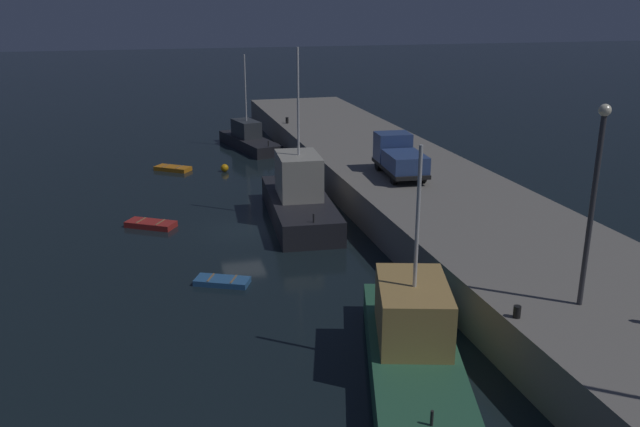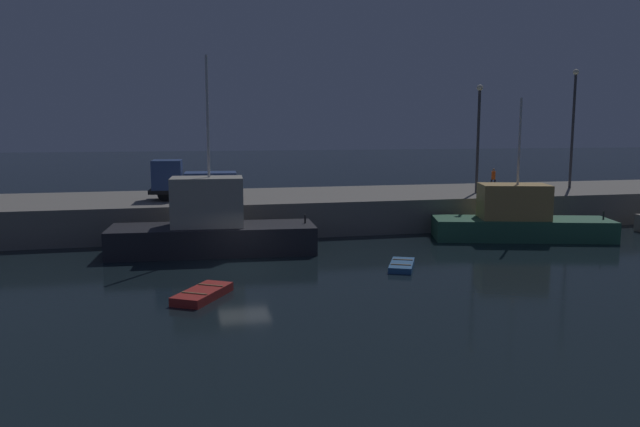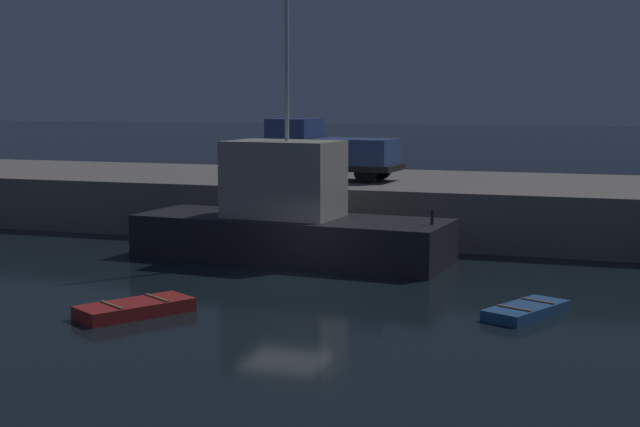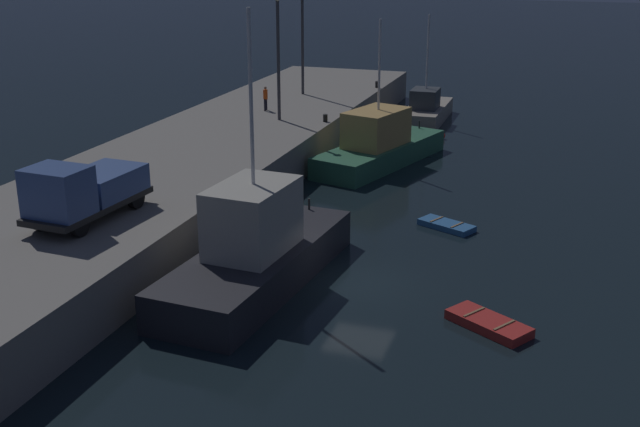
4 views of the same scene
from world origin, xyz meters
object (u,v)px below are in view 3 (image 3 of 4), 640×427
Objects in this scene: fishing_trawler_red at (289,220)px; utility_truck at (327,150)px; rowboat_white_mid at (526,310)px; dinghy_red_small at (135,309)px.

fishing_trawler_red is 7.29m from utility_truck.
fishing_trawler_red reaches higher than utility_truck.
rowboat_white_mid is at bearing -34.07° from fishing_trawler_red.
utility_truck reaches higher than dinghy_red_small.
dinghy_red_small is at bearing -90.00° from utility_truck.
utility_truck is at bearing 97.33° from fishing_trawler_red.
dinghy_red_small is at bearing -95.61° from fishing_trawler_red.
rowboat_white_mid is (8.78, -5.93, -1.24)m from fishing_trawler_red.
utility_truck is at bearing 126.90° from rowboat_white_mid.
dinghy_red_small is 0.55× the size of utility_truck.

